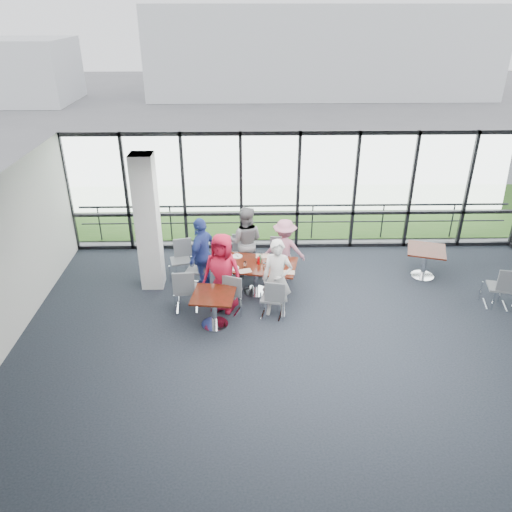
{
  "coord_description": "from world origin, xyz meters",
  "views": [
    {
      "loc": [
        -1.38,
        -7.43,
        6.05
      ],
      "look_at": [
        -1.17,
        2.3,
        1.1
      ],
      "focal_mm": 35.0,
      "sensor_mm": 36.0,
      "label": 1
    }
  ],
  "objects_px": {
    "chair_main_nl": "(229,292)",
    "chair_spare_lb": "(180,261)",
    "diner_far_left": "(245,242)",
    "side_table_right": "(426,253)",
    "diner_near_left": "(223,273)",
    "chair_main_end": "(197,270)",
    "diner_near_right": "(277,279)",
    "structural_column": "(148,223)",
    "diner_end": "(202,254)",
    "chair_main_fl": "(241,255)",
    "chair_spare_r": "(499,287)",
    "main_table": "(256,269)",
    "chair_main_fr": "(281,259)",
    "chair_main_nr": "(272,298)",
    "diner_far_right": "(284,249)",
    "side_table_left": "(214,299)",
    "chair_spare_la": "(186,289)"
  },
  "relations": [
    {
      "from": "chair_spare_lb",
      "to": "chair_main_end",
      "type": "bearing_deg",
      "value": 121.28
    },
    {
      "from": "diner_near_right",
      "to": "chair_main_nl",
      "type": "relative_size",
      "value": 1.89
    },
    {
      "from": "side_table_right",
      "to": "chair_main_fl",
      "type": "height_order",
      "value": "chair_main_fl"
    },
    {
      "from": "side_table_right",
      "to": "chair_spare_lb",
      "type": "xyz_separation_m",
      "value": [
        -5.96,
        0.08,
        -0.17
      ]
    },
    {
      "from": "chair_main_nl",
      "to": "chair_spare_lb",
      "type": "xyz_separation_m",
      "value": [
        -1.22,
        1.5,
        0.0
      ]
    },
    {
      "from": "diner_end",
      "to": "chair_main_end",
      "type": "bearing_deg",
      "value": -91.86
    },
    {
      "from": "diner_end",
      "to": "chair_spare_r",
      "type": "distance_m",
      "value": 6.64
    },
    {
      "from": "side_table_right",
      "to": "diner_near_left",
      "type": "xyz_separation_m",
      "value": [
        -4.87,
        -1.32,
        0.26
      ]
    },
    {
      "from": "diner_far_left",
      "to": "chair_spare_lb",
      "type": "distance_m",
      "value": 1.65
    },
    {
      "from": "chair_main_fl",
      "to": "chair_main_end",
      "type": "relative_size",
      "value": 1.0
    },
    {
      "from": "side_table_left",
      "to": "diner_near_right",
      "type": "height_order",
      "value": "diner_near_right"
    },
    {
      "from": "structural_column",
      "to": "diner_far_left",
      "type": "bearing_deg",
      "value": 12.59
    },
    {
      "from": "chair_main_nl",
      "to": "chair_spare_la",
      "type": "bearing_deg",
      "value": -164.44
    },
    {
      "from": "diner_near_right",
      "to": "chair_spare_la",
      "type": "xyz_separation_m",
      "value": [
        -1.96,
        0.25,
        -0.38
      ]
    },
    {
      "from": "diner_end",
      "to": "chair_main_fl",
      "type": "xyz_separation_m",
      "value": [
        0.88,
        0.79,
        -0.44
      ]
    },
    {
      "from": "chair_main_nr",
      "to": "diner_near_left",
      "type": "bearing_deg",
      "value": 175.58
    },
    {
      "from": "structural_column",
      "to": "main_table",
      "type": "distance_m",
      "value": 2.66
    },
    {
      "from": "chair_main_fr",
      "to": "chair_main_end",
      "type": "distance_m",
      "value": 2.06
    },
    {
      "from": "structural_column",
      "to": "diner_near_right",
      "type": "height_order",
      "value": "structural_column"
    },
    {
      "from": "side_table_left",
      "to": "chair_main_fr",
      "type": "relative_size",
      "value": 1.02
    },
    {
      "from": "chair_main_fl",
      "to": "chair_spare_lb",
      "type": "height_order",
      "value": "chair_spare_lb"
    },
    {
      "from": "side_table_right",
      "to": "diner_far_left",
      "type": "relative_size",
      "value": 0.62
    },
    {
      "from": "main_table",
      "to": "chair_spare_r",
      "type": "relative_size",
      "value": 2.06
    },
    {
      "from": "structural_column",
      "to": "chair_main_fr",
      "type": "height_order",
      "value": "structural_column"
    },
    {
      "from": "diner_far_left",
      "to": "chair_main_fl",
      "type": "bearing_deg",
      "value": -37.05
    },
    {
      "from": "chair_main_fl",
      "to": "chair_main_end",
      "type": "xyz_separation_m",
      "value": [
        -1.04,
        -0.72,
        0.0
      ]
    },
    {
      "from": "chair_main_nr",
      "to": "chair_main_fr",
      "type": "xyz_separation_m",
      "value": [
        0.31,
        1.76,
        0.02
      ]
    },
    {
      "from": "diner_near_right",
      "to": "chair_main_end",
      "type": "height_order",
      "value": "diner_near_right"
    },
    {
      "from": "main_table",
      "to": "chair_main_nl",
      "type": "bearing_deg",
      "value": -116.02
    },
    {
      "from": "structural_column",
      "to": "diner_end",
      "type": "bearing_deg",
      "value": -8.73
    },
    {
      "from": "diner_near_left",
      "to": "chair_main_nl",
      "type": "height_order",
      "value": "diner_near_left"
    },
    {
      "from": "diner_near_right",
      "to": "chair_spare_r",
      "type": "distance_m",
      "value": 4.92
    },
    {
      "from": "diner_near_right",
      "to": "chair_main_end",
      "type": "bearing_deg",
      "value": 156.67
    },
    {
      "from": "diner_near_right",
      "to": "diner_end",
      "type": "distance_m",
      "value": 2.01
    },
    {
      "from": "chair_spare_lb",
      "to": "diner_end",
      "type": "bearing_deg",
      "value": 125.51
    },
    {
      "from": "chair_main_end",
      "to": "chair_spare_r",
      "type": "bearing_deg",
      "value": 93.84
    },
    {
      "from": "side_table_right",
      "to": "diner_near_left",
      "type": "bearing_deg",
      "value": -164.79
    },
    {
      "from": "main_table",
      "to": "structural_column",
      "type": "bearing_deg",
      "value": -177.64
    },
    {
      "from": "chair_main_fl",
      "to": "diner_end",
      "type": "bearing_deg",
      "value": 42.92
    },
    {
      "from": "side_table_right",
      "to": "chair_main_end",
      "type": "xyz_separation_m",
      "value": [
        -5.52,
        -0.37,
        -0.18
      ]
    },
    {
      "from": "chair_main_nl",
      "to": "diner_far_left",
      "type": "bearing_deg",
      "value": 98.97
    },
    {
      "from": "chair_main_nl",
      "to": "diner_end",
      "type": "bearing_deg",
      "value": 143.99
    },
    {
      "from": "chair_main_nr",
      "to": "chair_main_fl",
      "type": "distance_m",
      "value": 2.12
    },
    {
      "from": "chair_main_fl",
      "to": "diner_far_left",
      "type": "bearing_deg",
      "value": 134.95
    },
    {
      "from": "side_table_right",
      "to": "chair_main_end",
      "type": "bearing_deg",
      "value": -176.22
    },
    {
      "from": "chair_main_nl",
      "to": "chair_main_fl",
      "type": "height_order",
      "value": "chair_main_nl"
    },
    {
      "from": "main_table",
      "to": "chair_main_end",
      "type": "xyz_separation_m",
      "value": [
        -1.38,
        0.29,
        -0.16
      ]
    },
    {
      "from": "diner_far_right",
      "to": "diner_far_left",
      "type": "bearing_deg",
      "value": -2.58
    },
    {
      "from": "side_table_left",
      "to": "diner_far_right",
      "type": "distance_m",
      "value": 2.56
    },
    {
      "from": "chair_spare_lb",
      "to": "chair_main_nl",
      "type": "bearing_deg",
      "value": 115.89
    }
  ]
}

